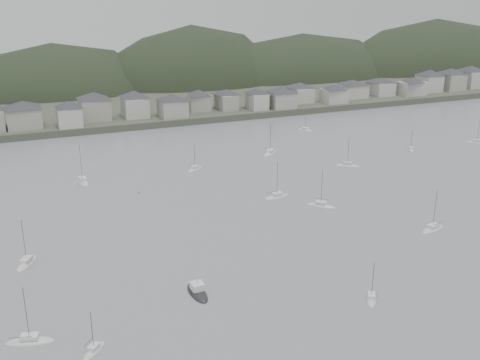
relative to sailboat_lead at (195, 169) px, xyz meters
name	(u,v)px	position (x,y,z in m)	size (l,w,h in m)	color
ground	(406,339)	(3.08, -107.28, -0.18)	(900.00, 900.00, 0.00)	slate
far_shore_land	(105,83)	(3.08, 187.72, 1.32)	(900.00, 250.00, 3.00)	#383D2D
forested_ridge	(123,110)	(7.92, 162.12, -11.47)	(851.55, 103.94, 102.57)	black
waterfront_town	(249,96)	(53.67, 76.06, 8.48)	(451.48, 28.46, 12.92)	gray
sailboat_lead	(195,169)	(0.00, 0.00, 0.00)	(7.16, 5.89, 9.75)	beige
moored_fleet	(208,228)	(-12.74, -48.61, -0.01)	(242.42, 172.50, 13.54)	beige
motor_launch_far	(197,292)	(-25.57, -78.21, 0.10)	(3.38, 8.80, 4.07)	black
mooring_buoys	(149,260)	(-31.04, -59.99, -0.03)	(120.40, 127.87, 0.70)	#B76D3D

